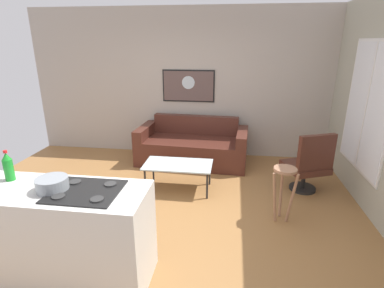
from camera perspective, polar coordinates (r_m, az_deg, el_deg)
ground at (r=4.13m, az=-4.47°, el=-13.45°), size 6.40×6.40×0.04m
back_wall at (r=5.93m, az=0.16°, el=11.25°), size 6.40×0.05×2.80m
couch at (r=5.68m, az=0.10°, el=-0.61°), size 2.06×1.03×0.82m
coffee_table at (r=4.59m, az=-2.59°, el=-4.18°), size 1.03×0.56×0.42m
armchair at (r=4.81m, az=21.21°, el=-3.58°), size 0.73×0.72×0.95m
bar_stool at (r=3.93m, az=16.98°, el=-6.98°), size 0.33×0.32×0.72m
kitchen_counter at (r=3.19m, az=-23.48°, el=-15.39°), size 1.66×0.64×0.96m
soda_bottle at (r=3.30m, az=-31.39°, el=-3.71°), size 0.09×0.09×0.30m
mixing_bowl at (r=2.93m, az=-24.90°, el=-6.93°), size 0.28×0.28×0.12m
wall_painting at (r=5.91m, az=-0.68°, el=10.91°), size 1.01×0.03×0.61m
window at (r=4.74m, az=30.17°, el=5.98°), size 0.03×1.38×1.78m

